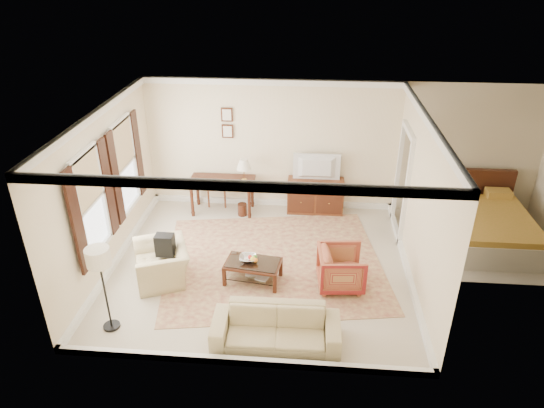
# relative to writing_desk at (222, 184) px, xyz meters

# --- Properties ---
(room_shell) EXTENTS (5.51, 5.01, 2.91)m
(room_shell) POSITION_rel_writing_desk_xyz_m (1.05, -2.04, 1.80)
(room_shell) COLOR beige
(room_shell) RESTS_ON ground
(annex_bedroom) EXTENTS (3.00, 2.70, 2.90)m
(annex_bedroom) POSITION_rel_writing_desk_xyz_m (5.54, -0.89, -0.33)
(annex_bedroom) COLOR beige
(annex_bedroom) RESTS_ON ground
(window_front) EXTENTS (0.12, 1.56, 1.80)m
(window_front) POSITION_rel_writing_desk_xyz_m (-1.65, -2.74, 0.88)
(window_front) COLOR #CCB284
(window_front) RESTS_ON room_shell
(window_rear) EXTENTS (0.12, 1.56, 1.80)m
(window_rear) POSITION_rel_writing_desk_xyz_m (-1.65, -1.14, 0.88)
(window_rear) COLOR #CCB284
(window_rear) RESTS_ON room_shell
(doorway) EXTENTS (0.10, 1.12, 2.25)m
(doorway) POSITION_rel_writing_desk_xyz_m (3.76, -0.54, 0.41)
(doorway) COLOR white
(doorway) RESTS_ON room_shell
(rug) EXTENTS (4.48, 4.01, 0.01)m
(rug) POSITION_rel_writing_desk_xyz_m (1.30, -1.92, -0.66)
(rug) COLOR maroon
(rug) RESTS_ON room_shell
(writing_desk) EXTENTS (1.42, 0.71, 0.78)m
(writing_desk) POSITION_rel_writing_desk_xyz_m (0.00, 0.00, 0.00)
(writing_desk) COLOR #3C1C11
(writing_desk) RESTS_ON room_shell
(desk_chair) EXTENTS (0.50, 0.50, 1.05)m
(desk_chair) POSITION_rel_writing_desk_xyz_m (-0.17, 0.35, -0.14)
(desk_chair) COLOR brown
(desk_chair) RESTS_ON room_shell
(desk_lamp) EXTENTS (0.32, 0.32, 0.50)m
(desk_lamp) POSITION_rel_writing_desk_xyz_m (0.50, -0.00, 0.36)
(desk_lamp) COLOR silver
(desk_lamp) RESTS_ON writing_desk
(framed_prints) EXTENTS (0.25, 0.04, 0.68)m
(framed_prints) POSITION_rel_writing_desk_xyz_m (0.10, 0.43, 1.27)
(framed_prints) COLOR #3C1C11
(framed_prints) RESTS_ON room_shell
(sideboard) EXTENTS (1.23, 0.47, 0.76)m
(sideboard) POSITION_rel_writing_desk_xyz_m (2.06, 0.19, -0.29)
(sideboard) COLOR brown
(sideboard) RESTS_ON room_shell
(tv) EXTENTS (0.98, 0.56, 0.13)m
(tv) POSITION_rel_writing_desk_xyz_m (2.06, 0.17, 0.58)
(tv) COLOR black
(tv) RESTS_ON sideboard
(coffee_table) EXTENTS (1.03, 0.69, 0.41)m
(coffee_table) POSITION_rel_writing_desk_xyz_m (0.98, -2.54, -0.36)
(coffee_table) COLOR #3C1C11
(coffee_table) RESTS_ON room_shell
(fruit_bowl) EXTENTS (0.42, 0.42, 0.10)m
(fruit_bowl) POSITION_rel_writing_desk_xyz_m (0.89, -2.49, -0.21)
(fruit_bowl) COLOR silver
(fruit_bowl) RESTS_ON coffee_table
(book_a) EXTENTS (0.28, 0.04, 0.38)m
(book_a) POSITION_rel_writing_desk_xyz_m (0.85, -2.48, -0.50)
(book_a) COLOR brown
(book_a) RESTS_ON coffee_table
(book_b) EXTENTS (0.27, 0.12, 0.38)m
(book_b) POSITION_rel_writing_desk_xyz_m (1.07, -2.56, -0.51)
(book_b) COLOR brown
(book_b) RESTS_ON coffee_table
(striped_armchair) EXTENTS (0.79, 0.83, 0.79)m
(striped_armchair) POSITION_rel_writing_desk_xyz_m (2.52, -2.54, -0.27)
(striped_armchair) COLOR maroon
(striped_armchair) RESTS_ON room_shell
(club_armchair) EXTENTS (1.00, 1.20, 0.89)m
(club_armchair) POSITION_rel_writing_desk_xyz_m (-0.63, -2.60, -0.22)
(club_armchair) COLOR #CEB78B
(club_armchair) RESTS_ON room_shell
(backpack) EXTENTS (0.28, 0.36, 0.40)m
(backpack) POSITION_rel_writing_desk_xyz_m (-0.57, -2.49, 0.03)
(backpack) COLOR black
(backpack) RESTS_ON club_armchair
(sofa) EXTENTS (1.91, 0.59, 0.74)m
(sofa) POSITION_rel_writing_desk_xyz_m (1.50, -4.02, -0.29)
(sofa) COLOR #CEB78B
(sofa) RESTS_ON room_shell
(floor_lamp) EXTENTS (0.36, 0.36, 1.46)m
(floor_lamp) POSITION_rel_writing_desk_xyz_m (-1.09, -3.91, 0.54)
(floor_lamp) COLOR black
(floor_lamp) RESTS_ON room_shell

